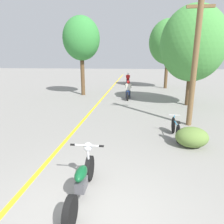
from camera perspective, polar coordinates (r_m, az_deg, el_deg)
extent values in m
plane|color=gray|center=(4.27, -7.16, -28.73)|extent=(120.00, 120.00, 0.00)
cube|color=yellow|center=(16.07, -2.40, 4.38)|extent=(0.14, 48.00, 0.01)
cylinder|color=brown|center=(9.43, 22.59, 12.86)|extent=(0.24, 0.24, 5.56)
cube|color=brown|center=(9.64, 24.02, 25.88)|extent=(1.10, 0.10, 0.12)
cylinder|color=#513A23|center=(13.87, 21.13, 7.09)|extent=(0.32, 0.32, 2.58)
ellipsoid|color=#42893D|center=(13.80, 22.15, 17.57)|extent=(3.96, 3.56, 4.55)
cylinder|color=#513A23|center=(21.46, 15.24, 11.07)|extent=(0.32, 0.32, 3.38)
ellipsoid|color=#42893D|center=(21.48, 15.79, 18.73)|extent=(3.76, 3.38, 4.32)
cylinder|color=#513A23|center=(16.92, -8.40, 10.86)|extent=(0.32, 0.32, 3.58)
ellipsoid|color=#337F38|center=(16.95, -8.77, 20.06)|extent=(2.94, 2.65, 3.38)
ellipsoid|color=#5B7A38|center=(7.40, 21.83, -6.68)|extent=(1.10, 0.88, 0.70)
cylinder|color=black|center=(5.20, -6.43, -15.59)|extent=(0.12, 0.61, 0.61)
cylinder|color=black|center=(4.02, -11.83, -26.33)|extent=(0.12, 0.61, 0.61)
ellipsoid|color=#0C4723|center=(4.41, -8.86, -16.93)|extent=(0.24, 0.56, 0.22)
cube|color=#4C4C51|center=(4.56, -8.72, -19.78)|extent=(0.20, 0.36, 0.24)
cylinder|color=silver|center=(4.96, -6.79, -12.67)|extent=(0.06, 0.23, 0.71)
cylinder|color=silver|center=(4.73, -7.18, -9.44)|extent=(0.68, 0.04, 0.04)
cylinder|color=black|center=(4.82, -11.17, -9.14)|extent=(0.11, 0.05, 0.05)
cylinder|color=black|center=(4.66, -3.04, -9.71)|extent=(0.11, 0.05, 0.05)
sphere|color=silver|center=(4.84, -6.89, -9.87)|extent=(0.21, 0.21, 0.21)
cylinder|color=black|center=(16.08, 4.72, 5.48)|extent=(0.12, 0.63, 0.63)
cylinder|color=black|center=(14.60, 4.49, 4.52)|extent=(0.12, 0.63, 0.63)
cube|color=navy|center=(15.31, 4.63, 5.69)|extent=(0.20, 0.97, 0.28)
cylinder|color=silver|center=(15.89, 4.76, 7.79)|extent=(0.50, 0.03, 0.03)
cylinder|color=#282D3D|center=(15.30, 4.12, 5.01)|extent=(0.11, 0.11, 0.64)
cylinder|color=#282D3D|center=(15.29, 5.09, 4.99)|extent=(0.11, 0.11, 0.64)
cube|color=silver|center=(15.23, 4.65, 7.13)|extent=(0.34, 0.27, 0.52)
cylinder|color=silver|center=(15.40, 3.93, 7.41)|extent=(0.08, 0.42, 0.32)
cylinder|color=silver|center=(15.38, 5.43, 7.37)|extent=(0.08, 0.42, 0.32)
sphere|color=#B21919|center=(15.23, 4.69, 8.54)|extent=(0.25, 0.25, 0.25)
cylinder|color=black|center=(24.98, 4.61, 8.78)|extent=(0.12, 0.58, 0.58)
cylinder|color=black|center=(23.56, 4.46, 8.41)|extent=(0.12, 0.58, 0.58)
cube|color=maroon|center=(24.25, 4.55, 9.02)|extent=(0.20, 0.91, 0.28)
cylinder|color=silver|center=(24.82, 4.63, 10.22)|extent=(0.50, 0.03, 0.03)
cylinder|color=slate|center=(24.22, 4.22, 8.63)|extent=(0.11, 0.11, 0.61)
cylinder|color=slate|center=(24.21, 4.84, 8.62)|extent=(0.11, 0.11, 0.61)
cube|color=red|center=(24.19, 4.56, 9.92)|extent=(0.34, 0.27, 0.51)
cylinder|color=red|center=(24.36, 4.10, 10.08)|extent=(0.08, 0.41, 0.32)
cylinder|color=red|center=(24.34, 5.06, 10.06)|extent=(0.08, 0.41, 0.32)
sphere|color=white|center=(24.21, 4.59, 10.79)|extent=(0.24, 0.24, 0.24)
cylinder|color=black|center=(8.49, 17.10, -3.61)|extent=(0.04, 0.67, 0.67)
cylinder|color=black|center=(7.59, 18.35, -5.93)|extent=(0.04, 0.67, 0.67)
cylinder|color=#197FB2|center=(7.96, 17.82, -3.11)|extent=(0.04, 0.78, 0.04)
cylinder|color=#197FB2|center=(7.60, 18.36, -4.29)|extent=(0.03, 0.03, 0.40)
cube|color=black|center=(7.54, 18.48, -2.84)|extent=(0.10, 0.20, 0.05)
cylinder|color=#197FB2|center=(8.38, 17.27, -2.30)|extent=(0.03, 0.03, 0.44)
cylinder|color=silver|center=(8.32, 17.39, -0.86)|extent=(0.44, 0.03, 0.03)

